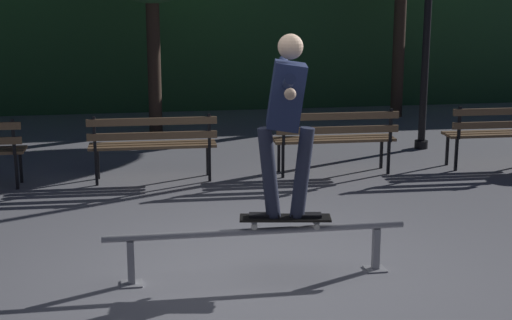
{
  "coord_description": "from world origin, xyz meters",
  "views": [
    {
      "loc": [
        -1.01,
        -6.28,
        2.53
      ],
      "look_at": [
        0.12,
        0.74,
        0.85
      ],
      "focal_mm": 54.35,
      "sensor_mm": 36.0,
      "label": 1
    }
  ],
  "objects_px": {
    "skateboard": "(285,219)",
    "skateboarder": "(287,111)",
    "park_bench_right_center": "(335,134)",
    "grind_rail": "(256,239)",
    "park_bench_left_center": "(153,140)",
    "park_bench_rightmost": "(505,129)"
  },
  "relations": [
    {
      "from": "skateboard",
      "to": "skateboarder",
      "type": "relative_size",
      "value": 0.51
    },
    {
      "from": "skateboard",
      "to": "skateboarder",
      "type": "height_order",
      "value": "skateboarder"
    },
    {
      "from": "park_bench_right_center",
      "to": "skateboard",
      "type": "bearing_deg",
      "value": -111.64
    },
    {
      "from": "grind_rail",
      "to": "park_bench_left_center",
      "type": "height_order",
      "value": "park_bench_left_center"
    },
    {
      "from": "grind_rail",
      "to": "skateboard",
      "type": "xyz_separation_m",
      "value": [
        0.25,
        0.0,
        0.18
      ]
    },
    {
      "from": "park_bench_right_center",
      "to": "park_bench_left_center",
      "type": "bearing_deg",
      "value": 180.0
    },
    {
      "from": "skateboarder",
      "to": "park_bench_right_center",
      "type": "bearing_deg",
      "value": 68.4
    },
    {
      "from": "park_bench_left_center",
      "to": "park_bench_rightmost",
      "type": "relative_size",
      "value": 1.0
    },
    {
      "from": "skateboard",
      "to": "skateboarder",
      "type": "xyz_separation_m",
      "value": [
        0.0,
        -0.0,
        0.94
      ]
    },
    {
      "from": "grind_rail",
      "to": "park_bench_rightmost",
      "type": "bearing_deg",
      "value": 40.47
    },
    {
      "from": "grind_rail",
      "to": "skateboarder",
      "type": "height_order",
      "value": "skateboarder"
    },
    {
      "from": "park_bench_left_center",
      "to": "park_bench_right_center",
      "type": "height_order",
      "value": "same"
    },
    {
      "from": "skateboarder",
      "to": "park_bench_rightmost",
      "type": "bearing_deg",
      "value": 42.36
    },
    {
      "from": "skateboard",
      "to": "park_bench_right_center",
      "type": "distance_m",
      "value": 3.62
    },
    {
      "from": "park_bench_left_center",
      "to": "park_bench_rightmost",
      "type": "xyz_separation_m",
      "value": [
        4.72,
        0.0,
        0.0
      ]
    },
    {
      "from": "park_bench_left_center",
      "to": "park_bench_right_center",
      "type": "xyz_separation_m",
      "value": [
        2.36,
        0.0,
        0.0
      ]
    },
    {
      "from": "grind_rail",
      "to": "park_bench_left_center",
      "type": "distance_m",
      "value": 3.46
    },
    {
      "from": "park_bench_left_center",
      "to": "park_bench_right_center",
      "type": "relative_size",
      "value": 1.0
    },
    {
      "from": "grind_rail",
      "to": "skateboarder",
      "type": "bearing_deg",
      "value": -0.1
    },
    {
      "from": "skateboard",
      "to": "skateboarder",
      "type": "distance_m",
      "value": 0.94
    },
    {
      "from": "grind_rail",
      "to": "park_bench_rightmost",
      "type": "height_order",
      "value": "park_bench_rightmost"
    },
    {
      "from": "grind_rail",
      "to": "park_bench_left_center",
      "type": "bearing_deg",
      "value": 102.96
    }
  ]
}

